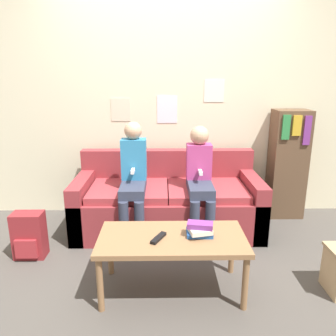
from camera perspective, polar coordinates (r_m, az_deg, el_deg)
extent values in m
plane|color=#4C4742|center=(3.06, 0.12, -14.49)|extent=(10.00, 10.00, 0.00)
cube|color=beige|center=(3.67, -0.16, 12.00)|extent=(8.00, 0.06, 2.60)
cube|color=beige|center=(3.67, -8.25, 10.01)|extent=(0.21, 0.00, 0.25)
cube|color=silver|center=(3.65, -0.15, 10.14)|extent=(0.22, 0.00, 0.30)
cube|color=white|center=(3.67, 8.04, 13.18)|extent=(0.22, 0.00, 0.24)
cube|color=maroon|center=(3.40, -0.03, -7.43)|extent=(1.85, 0.81, 0.40)
cube|color=maroon|center=(3.59, -0.11, 0.35)|extent=(1.85, 0.14, 0.37)
cube|color=maroon|center=(3.47, -14.42, -6.07)|extent=(0.14, 0.81, 0.56)
cube|color=maroon|center=(3.49, 14.26, -5.90)|extent=(0.14, 0.81, 0.56)
cube|color=#A1343A|center=(3.30, -6.79, -3.88)|extent=(0.77, 0.65, 0.07)
cube|color=#A1343A|center=(3.31, 6.73, -3.81)|extent=(0.77, 0.65, 0.07)
cube|color=#8E6642|center=(2.39, 0.71, -12.22)|extent=(1.05, 0.52, 0.04)
cylinder|color=#8E6642|center=(2.36, -11.76, -19.28)|extent=(0.04, 0.04, 0.40)
cylinder|color=#8E6642|center=(2.38, 13.29, -18.96)|extent=(0.04, 0.04, 0.40)
cylinder|color=#8E6642|center=(2.72, -10.03, -14.00)|extent=(0.04, 0.04, 0.40)
cylinder|color=#8E6642|center=(2.74, 11.05, -13.80)|extent=(0.04, 0.04, 0.40)
cylinder|color=#33384C|center=(3.01, -7.67, -10.03)|extent=(0.09, 0.09, 0.47)
cylinder|color=#33384C|center=(3.00, -4.97, -10.06)|extent=(0.09, 0.09, 0.47)
cube|color=#33384C|center=(3.14, -6.05, -3.35)|extent=(0.23, 0.51, 0.09)
cube|color=teal|center=(3.20, -5.95, 1.58)|extent=(0.24, 0.16, 0.39)
sphere|color=tan|center=(3.15, -6.10, 6.48)|extent=(0.17, 0.17, 0.17)
cube|color=white|center=(3.08, -6.15, -0.52)|extent=(0.03, 0.12, 0.03)
cylinder|color=#33384C|center=(3.01, 4.63, -10.00)|extent=(0.09, 0.09, 0.47)
cylinder|color=#33384C|center=(3.02, 7.31, -9.94)|extent=(0.09, 0.09, 0.47)
cube|color=#33384C|center=(3.14, 5.57, -3.29)|extent=(0.23, 0.51, 0.09)
cube|color=#B73D7F|center=(3.22, 5.40, 1.18)|extent=(0.24, 0.16, 0.34)
sphere|color=tan|center=(3.16, 5.52, 5.69)|extent=(0.18, 0.18, 0.18)
cube|color=white|center=(3.09, 5.66, -0.75)|extent=(0.03, 0.12, 0.03)
cube|color=black|center=(2.34, -1.68, -12.08)|extent=(0.11, 0.17, 0.02)
cube|color=#23519E|center=(2.41, 5.49, -11.17)|extent=(0.19, 0.14, 0.03)
cube|color=silver|center=(2.38, 5.56, -10.70)|extent=(0.18, 0.17, 0.03)
cube|color=#7A3389|center=(2.36, 5.61, -9.87)|extent=(0.19, 0.12, 0.04)
cube|color=brown|center=(3.85, 20.06, 0.61)|extent=(0.37, 0.28, 1.20)
cube|color=#2D8442|center=(3.59, 19.87, 6.68)|extent=(0.08, 0.02, 0.25)
cube|color=gold|center=(3.63, 21.55, 6.87)|extent=(0.09, 0.02, 0.21)
cube|color=#7A3389|center=(3.68, 23.08, 6.03)|extent=(0.07, 0.02, 0.30)
cube|color=maroon|center=(3.15, -23.00, -10.69)|extent=(0.26, 0.16, 0.41)
cube|color=#A52A30|center=(3.11, -23.48, -12.81)|extent=(0.18, 0.03, 0.16)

